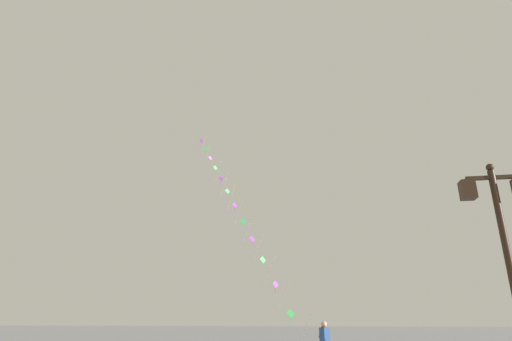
{
  "coord_description": "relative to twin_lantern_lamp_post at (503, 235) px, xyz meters",
  "views": [
    {
      "loc": [
        -1.05,
        -2.9,
        1.82
      ],
      "look_at": [
        -3.94,
        15.75,
        8.56
      ],
      "focal_mm": 29.04,
      "sensor_mm": 36.0,
      "label": 1
    }
  ],
  "objects": [
    {
      "name": "twin_lantern_lamp_post",
      "position": [
        0.0,
        0.0,
        0.0
      ],
      "size": [
        1.33,
        0.28,
        4.92
      ],
      "color": "black",
      "rests_on": "ground_plane"
    },
    {
      "name": "kite_train",
      "position": [
        -9.23,
        17.6,
        5.61
      ],
      "size": [
        10.21,
        15.74,
        17.58
      ],
      "color": "brown",
      "rests_on": "ground_plane"
    }
  ]
}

